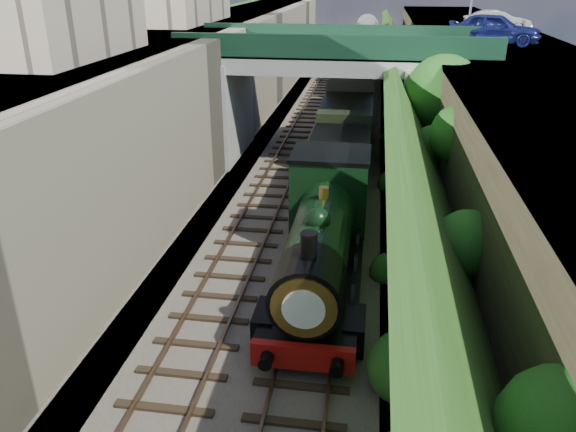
{
  "coord_description": "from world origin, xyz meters",
  "views": [
    {
      "loc": [
        2.6,
        -6.76,
        10.02
      ],
      "look_at": [
        0.0,
        10.26,
        2.5
      ],
      "focal_mm": 35.0,
      "sensor_mm": 36.0,
      "label": 1
    }
  ],
  "objects_px": {
    "car_silver": "(497,21)",
    "locomotive": "(322,240)",
    "tender": "(338,175)",
    "tree": "(445,96)",
    "road_bridge": "(343,91)",
    "car_blue": "(494,29)"
  },
  "relations": [
    {
      "from": "car_silver",
      "to": "locomotive",
      "type": "bearing_deg",
      "value": 159.15
    },
    {
      "from": "car_silver",
      "to": "tender",
      "type": "relative_size",
      "value": 0.71
    },
    {
      "from": "tree",
      "to": "locomotive",
      "type": "height_order",
      "value": "tree"
    },
    {
      "from": "road_bridge",
      "to": "car_silver",
      "type": "bearing_deg",
      "value": 47.5
    },
    {
      "from": "road_bridge",
      "to": "tree",
      "type": "distance_m",
      "value": 6.16
    },
    {
      "from": "road_bridge",
      "to": "car_silver",
      "type": "xyz_separation_m",
      "value": [
        9.49,
        10.35,
        2.88
      ]
    },
    {
      "from": "locomotive",
      "to": "road_bridge",
      "type": "bearing_deg",
      "value": 91.03
    },
    {
      "from": "road_bridge",
      "to": "car_silver",
      "type": "relative_size",
      "value": 3.74
    },
    {
      "from": "road_bridge",
      "to": "car_blue",
      "type": "relative_size",
      "value": 3.22
    },
    {
      "from": "car_silver",
      "to": "car_blue",
      "type": "bearing_deg",
      "value": 168.26
    },
    {
      "from": "car_silver",
      "to": "tender",
      "type": "distance_m",
      "value": 20.2
    },
    {
      "from": "road_bridge",
      "to": "locomotive",
      "type": "relative_size",
      "value": 1.56
    },
    {
      "from": "tree",
      "to": "tender",
      "type": "relative_size",
      "value": 1.1
    },
    {
      "from": "tree",
      "to": "tender",
      "type": "distance_m",
      "value": 6.46
    },
    {
      "from": "tree",
      "to": "car_silver",
      "type": "relative_size",
      "value": 1.54
    },
    {
      "from": "car_blue",
      "to": "tender",
      "type": "relative_size",
      "value": 0.83
    },
    {
      "from": "tree",
      "to": "car_blue",
      "type": "xyz_separation_m",
      "value": [
        3.09,
        6.95,
        2.45
      ]
    },
    {
      "from": "road_bridge",
      "to": "locomotive",
      "type": "bearing_deg",
      "value": -88.97
    },
    {
      "from": "road_bridge",
      "to": "tender",
      "type": "distance_m",
      "value": 7.24
    },
    {
      "from": "road_bridge",
      "to": "locomotive",
      "type": "height_order",
      "value": "road_bridge"
    },
    {
      "from": "tender",
      "to": "road_bridge",
      "type": "bearing_deg",
      "value": 92.15
    },
    {
      "from": "car_blue",
      "to": "tender",
      "type": "distance_m",
      "value": 13.94
    }
  ]
}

